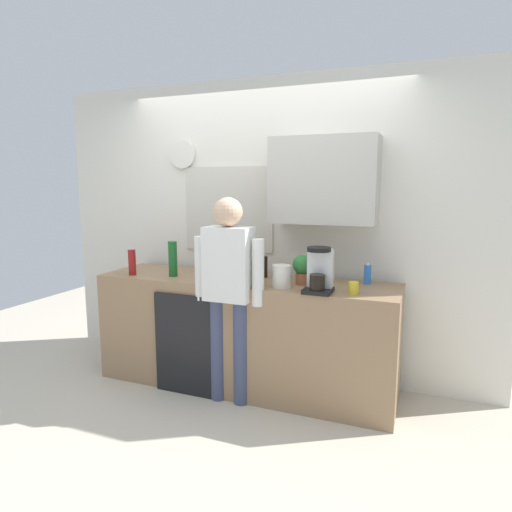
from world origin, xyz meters
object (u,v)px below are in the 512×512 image
(dish_soap, at_px, (368,274))
(storage_canister, at_px, (281,276))
(bottle_dark_sauce, at_px, (264,267))
(potted_plant, at_px, (302,268))
(bottle_red_vinegar, at_px, (132,262))
(cup_white_mug, at_px, (312,275))
(bottle_green_wine, at_px, (173,259))
(bottle_olive_oil, at_px, (214,260))
(mixing_bowl, at_px, (244,280))
(coffee_maker, at_px, (319,272))
(person_at_sink, at_px, (229,284))
(cup_yellow_cup, at_px, (353,288))
(bottle_amber_beer, at_px, (223,269))

(dish_soap, distance_m, storage_canister, 0.69)
(bottle_dark_sauce, xyz_separation_m, potted_plant, (0.37, -0.15, 0.04))
(bottle_red_vinegar, bearing_deg, cup_white_mug, 13.43)
(bottle_green_wine, bearing_deg, bottle_red_vinegar, -166.62)
(bottle_olive_oil, bearing_deg, mixing_bowl, -35.89)
(dish_soap, bearing_deg, coffee_maker, -126.19)
(bottle_olive_oil, height_order, mixing_bowl, bottle_olive_oil)
(coffee_maker, height_order, cup_white_mug, coffee_maker)
(mixing_bowl, height_order, person_at_sink, person_at_sink)
(cup_white_mug, bearing_deg, cup_yellow_cup, -40.75)
(bottle_olive_oil, distance_m, person_at_sink, 0.51)
(cup_yellow_cup, xyz_separation_m, mixing_bowl, (-0.83, -0.03, -0.00))
(bottle_green_wine, bearing_deg, person_at_sink, -17.27)
(bottle_dark_sauce, height_order, potted_plant, potted_plant)
(cup_yellow_cup, relative_size, person_at_sink, 0.05)
(coffee_maker, bearing_deg, bottle_red_vinegar, 179.61)
(bottle_dark_sauce, bearing_deg, mixing_bowl, -96.97)
(bottle_dark_sauce, xyz_separation_m, bottle_amber_beer, (-0.22, -0.35, 0.03))
(bottle_olive_oil, relative_size, cup_yellow_cup, 2.94)
(mixing_bowl, bearing_deg, bottle_olive_oil, 144.11)
(cup_white_mug, bearing_deg, potted_plant, -102.25)
(coffee_maker, distance_m, dish_soap, 0.50)
(dish_soap, bearing_deg, bottle_olive_oil, -175.53)
(bottle_green_wine, bearing_deg, dish_soap, 10.79)
(coffee_maker, height_order, mixing_bowl, coffee_maker)
(cup_white_mug, bearing_deg, bottle_green_wine, -166.56)
(bottle_dark_sauce, bearing_deg, cup_yellow_cup, -20.98)
(bottle_green_wine, height_order, person_at_sink, person_at_sink)
(cup_yellow_cup, relative_size, dish_soap, 0.47)
(bottle_red_vinegar, xyz_separation_m, storage_canister, (1.34, 0.03, -0.02))
(bottle_amber_beer, bearing_deg, bottle_dark_sauce, 58.15)
(storage_canister, bearing_deg, mixing_bowl, -173.37)
(bottle_green_wine, xyz_separation_m, dish_soap, (1.58, 0.30, -0.07))
(bottle_olive_oil, height_order, potted_plant, bottle_olive_oil)
(potted_plant, height_order, dish_soap, potted_plant)
(bottle_red_vinegar, height_order, mixing_bowl, bottle_red_vinegar)
(bottle_amber_beer, xyz_separation_m, dish_soap, (1.06, 0.40, -0.04))
(potted_plant, bearing_deg, bottle_green_wine, -174.86)
(bottle_red_vinegar, height_order, dish_soap, bottle_red_vinegar)
(bottle_olive_oil, relative_size, storage_canister, 1.47)
(bottle_dark_sauce, xyz_separation_m, person_at_sink, (-0.13, -0.43, -0.07))
(bottle_red_vinegar, xyz_separation_m, bottle_dark_sauce, (1.09, 0.33, -0.02))
(bottle_green_wine, xyz_separation_m, mixing_bowl, (0.69, -0.09, -0.11))
(bottle_red_vinegar, distance_m, mixing_bowl, 1.05)
(cup_yellow_cup, relative_size, storage_canister, 0.50)
(bottle_olive_oil, bearing_deg, dish_soap, 4.47)
(coffee_maker, distance_m, bottle_red_vinegar, 1.64)
(mixing_bowl, xyz_separation_m, person_at_sink, (-0.08, -0.10, -0.02))
(bottle_amber_beer, distance_m, bottle_green_wine, 0.53)
(mixing_bowl, relative_size, person_at_sink, 0.14)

